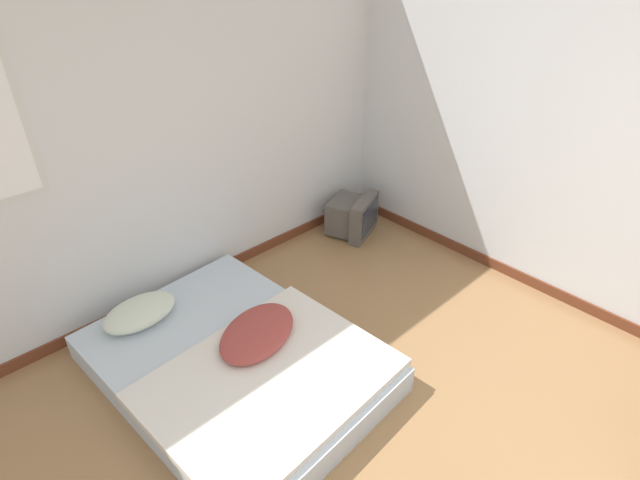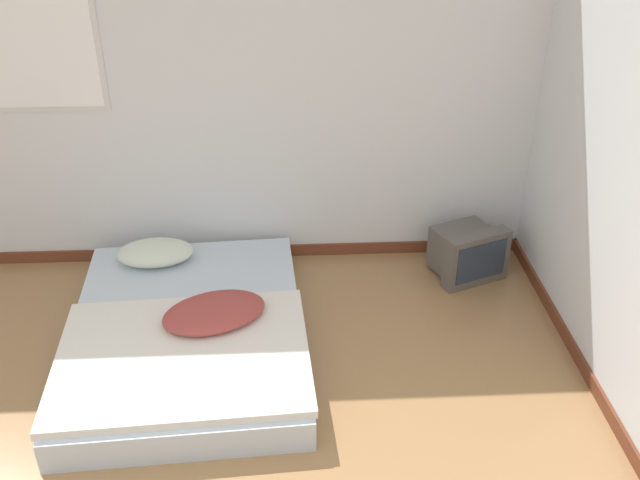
{
  "view_description": "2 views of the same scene",
  "coord_description": "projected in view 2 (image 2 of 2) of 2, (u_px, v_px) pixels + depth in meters",
  "views": [
    {
      "loc": [
        -1.13,
        -0.17,
        2.54
      ],
      "look_at": [
        1.04,
        2.13,
        0.55
      ],
      "focal_mm": 28.0,
      "sensor_mm": 36.0,
      "label": 1
    },
    {
      "loc": [
        0.7,
        -1.59,
        2.81
      ],
      "look_at": [
        0.9,
        2.28,
        0.54
      ],
      "focal_mm": 40.0,
      "sensor_mm": 36.0,
      "label": 2
    }
  ],
  "objects": [
    {
      "name": "mattress_bed",
      "position": [
        187.0,
        332.0,
        4.35
      ],
      "size": [
        1.51,
        1.97,
        0.34
      ],
      "color": "silver",
      "rests_on": "ground_plane"
    },
    {
      "name": "wall_back",
      "position": [
        175.0,
        89.0,
        4.7
      ],
      "size": [
        7.26,
        0.08,
        2.6
      ],
      "color": "silver",
      "rests_on": "ground_plane"
    },
    {
      "name": "crt_tv",
      "position": [
        467.0,
        252.0,
        5.04
      ],
      "size": [
        0.55,
        0.52,
        0.39
      ],
      "color": "#56514C",
      "rests_on": "ground_plane"
    }
  ]
}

